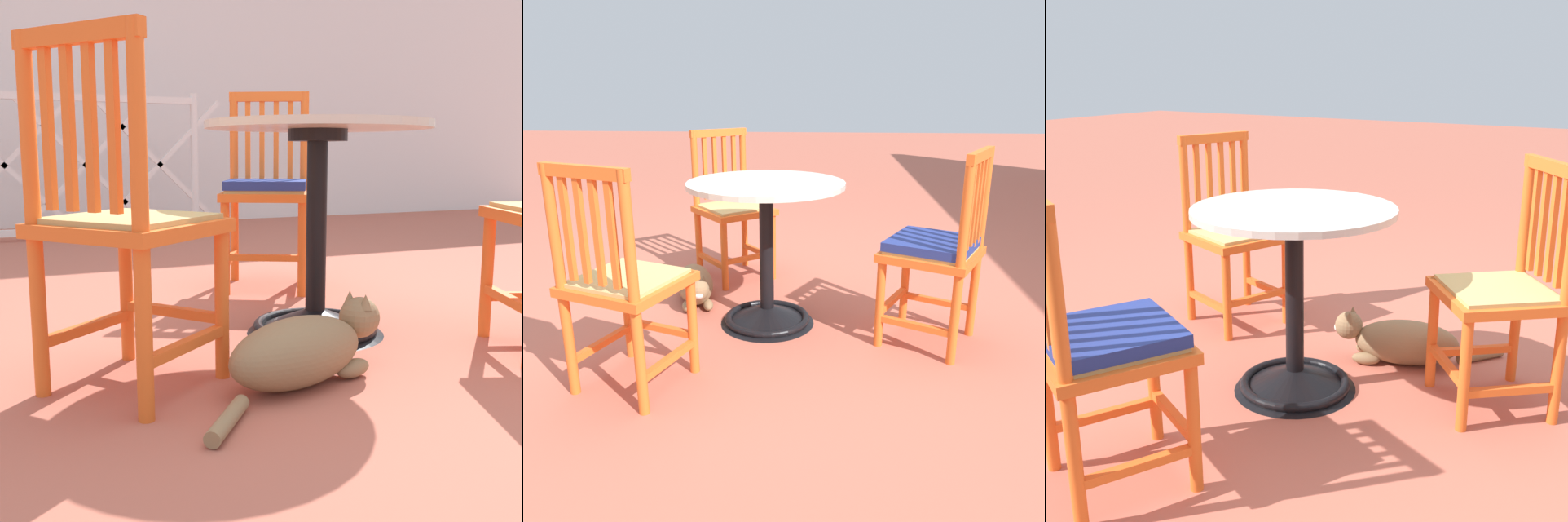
{
  "view_description": "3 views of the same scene",
  "coord_description": "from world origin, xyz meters",
  "views": [
    {
      "loc": [
        -0.95,
        -1.73,
        0.62
      ],
      "look_at": [
        -0.13,
        0.22,
        0.27
      ],
      "focal_mm": 43.88,
      "sensor_mm": 36.0,
      "label": 1
    },
    {
      "loc": [
        2.61,
        0.47,
        1.16
      ],
      "look_at": [
        0.08,
        0.29,
        0.34
      ],
      "focal_mm": 37.14,
      "sensor_mm": 36.0,
      "label": 2
    },
    {
      "loc": [
        -1.18,
        2.21,
        1.23
      ],
      "look_at": [
        0.06,
        0.12,
        0.51
      ],
      "focal_mm": 45.65,
      "sensor_mm": 36.0,
      "label": 3
    }
  ],
  "objects": [
    {
      "name": "tabby_cat",
      "position": [
        -0.18,
        -0.23,
        0.1
      ],
      "size": [
        0.66,
        0.45,
        0.23
      ],
      "color": "#8E704C",
      "rests_on": "ground_plane"
    },
    {
      "name": "cafe_table",
      "position": [
        0.07,
        0.2,
        0.28
      ],
      "size": [
        0.76,
        0.76,
        0.73
      ],
      "color": "black",
      "rests_on": "ground_plane"
    },
    {
      "name": "orange_chair_near_fence",
      "position": [
        0.72,
        -0.29,
        0.43
      ],
      "size": [
        0.51,
        0.51,
        0.91
      ],
      "color": "orange",
      "rests_on": "ground_plane"
    },
    {
      "name": "orange_chair_at_corner",
      "position": [
        -0.64,
        -0.09,
        0.43
      ],
      "size": [
        0.56,
        0.56,
        0.91
      ],
      "color": "orange",
      "rests_on": "ground_plane"
    },
    {
      "name": "ground_plane",
      "position": [
        0.0,
        0.0,
        0.0
      ],
      "size": [
        24.0,
        24.0,
        0.0
      ],
      "primitive_type": "plane",
      "color": "#BC604C"
    },
    {
      "name": "orange_chair_tucked_in",
      "position": [
        0.22,
        0.99,
        0.45
      ],
      "size": [
        0.54,
        0.54,
        0.91
      ],
      "color": "orange",
      "rests_on": "ground_plane"
    }
  ]
}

